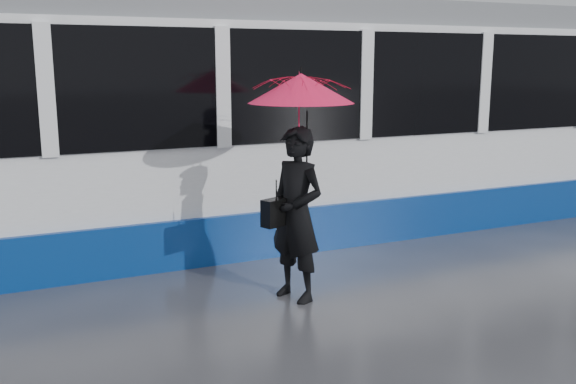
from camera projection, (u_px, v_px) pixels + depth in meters
name	position (u px, v px, depth m)	size (l,w,h in m)	color
ground	(299.00, 290.00, 7.17)	(90.00, 90.00, 0.00)	#2D2D32
rails	(226.00, 235.00, 9.40)	(34.00, 1.51, 0.02)	#3F3D38
tram	(83.00, 130.00, 8.30)	(26.00, 2.56, 3.35)	white
woman	(296.00, 215.00, 6.75)	(0.68, 0.44, 1.85)	black
umbrella	(301.00, 109.00, 6.55)	(1.42, 1.42, 1.25)	#E01252
handbag	(276.00, 212.00, 6.68)	(0.36, 0.26, 0.47)	black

